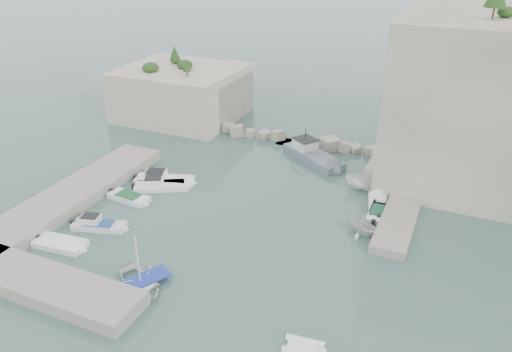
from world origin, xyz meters
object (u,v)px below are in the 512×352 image
at_px(motorboat_a, 165,182).
at_px(tender_east_c, 377,208).
at_px(motorboat_c, 129,200).
at_px(work_boat, 313,160).
at_px(motorboat_e, 61,246).
at_px(tender_east_a, 363,233).
at_px(motorboat_b, 162,188).
at_px(motorboat_d, 100,229).
at_px(rowboat, 141,286).
at_px(tender_east_d, 369,189).
at_px(inflatable_dinghy, 303,349).
at_px(tender_east_b, 377,215).

relative_size(motorboat_a, tender_east_c, 1.26).
height_order(motorboat_c, work_boat, work_boat).
bearing_deg(motorboat_e, tender_east_a, 22.64).
bearing_deg(tender_east_a, motorboat_e, 139.57).
height_order(tender_east_a, work_boat, work_boat).
xyz_separation_m(motorboat_c, motorboat_e, (-0.31, -9.08, 0.00)).
height_order(motorboat_b, motorboat_d, same).
distance_m(rowboat, tender_east_d, 25.81).
relative_size(motorboat_d, inflatable_dinghy, 1.89).
distance_m(rowboat, tender_east_b, 22.80).
distance_m(motorboat_b, motorboat_e, 12.69).
bearing_deg(motorboat_c, work_boat, 55.73).
bearing_deg(rowboat, motorboat_b, 55.69).
distance_m(tender_east_d, work_boat, 8.90).
height_order(motorboat_b, tender_east_b, motorboat_b).
xyz_separation_m(motorboat_d, tender_east_c, (22.22, 13.99, 0.00)).
relative_size(motorboat_e, inflatable_dinghy, 1.75).
bearing_deg(rowboat, work_boat, 17.99).
distance_m(motorboat_d, work_boat, 25.71).
xyz_separation_m(motorboat_a, tender_east_d, (20.31, 7.30, 0.00)).
bearing_deg(tender_east_c, motorboat_a, 87.19).
bearing_deg(tender_east_d, motorboat_d, 113.06).
distance_m(rowboat, tender_east_c, 23.73).
xyz_separation_m(motorboat_e, tender_east_d, (21.74, 21.09, 0.00)).
xyz_separation_m(tender_east_d, work_boat, (-7.57, 4.69, 0.00)).
bearing_deg(inflatable_dinghy, rowboat, 169.41).
bearing_deg(inflatable_dinghy, motorboat_a, 136.15).
relative_size(tender_east_a, work_boat, 0.36).
height_order(motorboat_a, inflatable_dinghy, motorboat_a).
distance_m(motorboat_c, work_boat, 21.71).
bearing_deg(tender_east_c, motorboat_c, 97.61).
relative_size(rowboat, tender_east_c, 0.93).
distance_m(motorboat_a, tender_east_b, 22.35).
relative_size(motorboat_c, rowboat, 0.95).
relative_size(tender_east_c, work_boat, 0.58).
height_order(motorboat_a, tender_east_d, tender_east_d).
distance_m(inflatable_dinghy, tender_east_d, 23.68).
bearing_deg(motorboat_b, tender_east_b, -18.35).
bearing_deg(motorboat_a, rowboat, -79.37).
bearing_deg(motorboat_e, work_boat, 55.18).
bearing_deg(motorboat_d, tender_east_b, 13.48).
xyz_separation_m(motorboat_e, tender_east_a, (23.08, 12.62, 0.00)).
bearing_deg(tender_east_c, inflatable_dinghy, 165.60).
distance_m(motorboat_a, tender_east_d, 21.58).
bearing_deg(motorboat_d, motorboat_c, 82.98).
xyz_separation_m(inflatable_dinghy, tender_east_d, (-1.03, 23.65, 0.00)).
bearing_deg(tender_east_c, work_boat, 35.70).
bearing_deg(tender_east_c, tender_east_b, 178.70).
distance_m(motorboat_e, tender_east_a, 26.31).
distance_m(motorboat_b, tender_east_a, 21.12).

